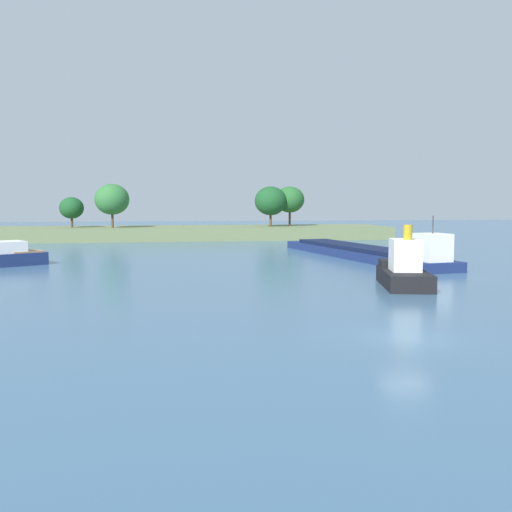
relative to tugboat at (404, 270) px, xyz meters
name	(u,v)px	position (x,y,z in m)	size (l,w,h in m)	color
ground_plane	(407,339)	(-7.35, -17.83, -1.33)	(400.00, 400.00, 0.00)	#3D607F
treeline_island	(133,227)	(-25.70, 67.41, 1.13)	(95.56, 16.98, 10.40)	#66754C
tugboat	(404,270)	(0.00, 0.00, 0.00)	(5.27, 8.99, 5.14)	black
cargo_barge	(361,251)	(4.72, 24.54, -0.49)	(10.84, 36.64, 5.63)	navy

